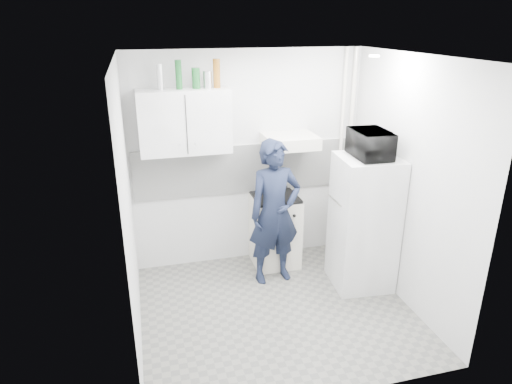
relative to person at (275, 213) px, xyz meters
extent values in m
plane|color=slate|center=(-0.16, -0.63, -0.85)|extent=(2.80, 2.80, 0.00)
plane|color=white|center=(-0.16, -0.63, 1.75)|extent=(2.80, 2.80, 0.00)
plane|color=silver|center=(-0.16, 0.62, 0.45)|extent=(2.80, 0.00, 2.80)
plane|color=silver|center=(-1.56, -0.63, 0.45)|extent=(0.00, 2.60, 2.60)
plane|color=silver|center=(1.24, -0.63, 0.45)|extent=(0.00, 2.60, 2.60)
imported|color=black|center=(0.00, 0.00, 0.00)|extent=(0.66, 0.47, 1.69)
cube|color=silver|center=(0.12, 0.37, -0.41)|extent=(0.55, 0.55, 0.87)
cube|color=white|center=(0.94, -0.34, -0.08)|extent=(0.68, 0.68, 1.53)
cube|color=black|center=(0.12, 0.37, 0.04)|extent=(0.52, 0.52, 0.03)
cylinder|color=silver|center=(0.07, 0.44, 0.10)|extent=(0.15, 0.15, 0.09)
imported|color=black|center=(0.94, -0.34, 0.82)|extent=(0.54, 0.38, 0.29)
cylinder|color=silver|center=(-1.14, 0.44, 1.49)|extent=(0.07, 0.07, 0.27)
cylinder|color=#144C1E|center=(-0.95, 0.44, 1.50)|extent=(0.07, 0.07, 0.30)
cylinder|color=#144C1E|center=(-0.77, 0.44, 1.46)|extent=(0.09, 0.09, 0.22)
cylinder|color=silver|center=(-0.64, 0.44, 1.44)|extent=(0.09, 0.09, 0.18)
cylinder|color=brown|center=(-0.54, 0.44, 1.51)|extent=(0.08, 0.08, 0.31)
cube|color=white|center=(-0.91, 0.44, 1.00)|extent=(1.00, 0.35, 0.70)
cube|color=silver|center=(0.29, 0.37, 0.72)|extent=(0.60, 0.50, 0.14)
cube|color=white|center=(-0.16, 0.60, 0.35)|extent=(2.74, 0.03, 0.60)
cylinder|color=silver|center=(1.14, 0.54, 0.45)|extent=(0.05, 0.05, 2.60)
cylinder|color=silver|center=(1.02, 0.54, 0.45)|extent=(0.04, 0.04, 2.60)
cylinder|color=white|center=(0.84, -0.43, 1.72)|extent=(0.10, 0.10, 0.02)
camera|label=1|loc=(-1.41, -4.53, 2.05)|focal=32.00mm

